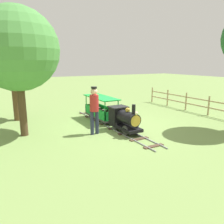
{
  "coord_description": "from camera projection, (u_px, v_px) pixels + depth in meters",
  "views": [
    {
      "loc": [
        4.03,
        7.18,
        2.4
      ],
      "look_at": [
        0.0,
        0.01,
        0.55
      ],
      "focal_mm": 35.61,
      "sensor_mm": 36.0,
      "label": 1
    }
  ],
  "objects": [
    {
      "name": "track",
      "position": [
        112.0,
        125.0,
        8.57
      ],
      "size": [
        0.67,
        5.7,
        0.04
      ],
      "color": "gray",
      "rests_on": "ground_plane"
    },
    {
      "name": "fence_section",
      "position": [
        197.0,
        103.0,
        10.72
      ],
      "size": [
        0.08,
        6.78,
        0.9
      ],
      "color": "tan",
      "rests_on": "ground_plane"
    },
    {
      "name": "ground_plane",
      "position": [
        112.0,
        126.0,
        8.56
      ],
      "size": [
        60.0,
        60.0,
        0.0
      ],
      "primitive_type": "plane",
      "color": "#75934C"
    },
    {
      "name": "conductor_person",
      "position": [
        94.0,
        107.0,
        7.38
      ],
      "size": [
        0.3,
        0.3,
        1.62
      ],
      "color": "#282D47",
      "rests_on": "ground_plane"
    },
    {
      "name": "locomotive",
      "position": [
        124.0,
        118.0,
        7.72
      ],
      "size": [
        0.63,
        1.45,
        1.03
      ],
      "color": "black",
      "rests_on": "ground_plane"
    },
    {
      "name": "passenger_car",
      "position": [
        101.0,
        111.0,
        9.24
      ],
      "size": [
        0.73,
        2.0,
        0.97
      ],
      "color": "#3F3F3F",
      "rests_on": "ground_plane"
    },
    {
      "name": "oak_tree_distant",
      "position": [
        17.0,
        50.0,
        6.85
      ],
      "size": [
        2.6,
        2.6,
        4.09
      ],
      "color": "#4C3823",
      "rests_on": "ground_plane"
    },
    {
      "name": "oak_tree_far",
      "position": [
        14.0,
        66.0,
        8.95
      ],
      "size": [
        1.67,
        1.67,
        3.12
      ],
      "color": "brown",
      "rests_on": "ground_plane"
    }
  ]
}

